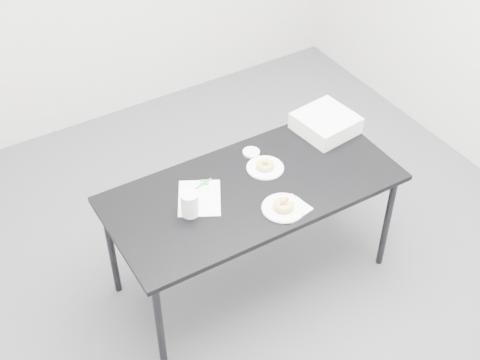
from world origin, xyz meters
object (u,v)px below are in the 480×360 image
coffee_cup (190,204)px  table (253,194)px  plate_near (283,208)px  donut_far (265,165)px  pen (202,184)px  plate_far (265,168)px  scorecard (199,198)px  bakery_box (326,123)px  donut_near (284,205)px

coffee_cup → table: bearing=1.3°
plate_near → donut_far: 0.33m
pen → plate_far: size_ratio=0.62×
scorecard → donut_far: donut_far is taller
pen → coffee_cup: bearing=-148.7°
bakery_box → coffee_cup: bearing=-175.0°
scorecard → coffee_cup: (-0.09, -0.08, 0.07)m
donut_near → bakery_box: size_ratio=0.34×
table → scorecard: 0.30m
plate_near → pen: bearing=125.4°
coffee_cup → plate_near: bearing=-27.3°
donut_near → bakery_box: bearing=36.0°
pen → donut_far: 0.36m
coffee_cup → donut_near: bearing=-27.3°
plate_far → coffee_cup: bearing=-169.0°
plate_near → coffee_cup: (-0.42, 0.22, 0.06)m
scorecard → coffee_cup: 0.14m
donut_near → scorecard: bearing=138.1°
scorecard → bakery_box: size_ratio=0.90×
plate_far → pen: bearing=171.2°
pen → plate_near: size_ratio=0.57×
donut_near → plate_near: bearing=-90.0°
pen → coffee_cup: size_ratio=0.94×
table → plate_far: 0.17m
plate_near → plate_far: plate_near is taller
table → plate_near: bearing=-79.1°
plate_far → bakery_box: (0.48, 0.10, 0.05)m
table → donut_far: bearing=34.4°
donut_near → donut_far: bearing=73.2°
table → plate_near: (0.04, -0.22, 0.06)m
donut_near → plate_far: size_ratio=0.51×
plate_near → donut_near: bearing=90.0°
donut_far → bakery_box: (0.48, 0.10, 0.03)m
pen → plate_near: (0.26, -0.37, -0.00)m
table → donut_near: bearing=-79.1°
scorecard → pen: size_ratio=2.15×
plate_far → bakery_box: bearing=12.3°
donut_near → coffee_cup: coffee_cup is taller
scorecard → donut_far: 0.42m
table → bakery_box: (0.62, 0.20, 0.10)m
donut_far → bakery_box: size_ratio=0.31×
pen → bakery_box: bearing=-10.6°
scorecard → donut_near: (0.32, -0.29, 0.03)m
plate_far → bakery_box: bakery_box is taller
plate_far → coffee_cup: coffee_cup is taller
donut_far → coffee_cup: (-0.51, -0.10, 0.05)m
donut_near → coffee_cup: size_ratio=0.77×
pen → donut_near: size_ratio=1.22×
table → coffee_cup: (-0.38, -0.01, 0.12)m
pen → donut_far: donut_far is taller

